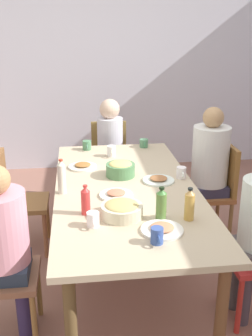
{
  "coord_description": "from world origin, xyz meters",
  "views": [
    {
      "loc": [
        2.78,
        -0.34,
        1.95
      ],
      "look_at": [
        0.0,
        0.0,
        0.93
      ],
      "focal_mm": 43.92,
      "sensor_mm": 36.0,
      "label": 1
    }
  ],
  "objects_px": {
    "plate_1": "(162,229)",
    "cup_0": "(93,219)",
    "chair_4": "(110,158)",
    "chair_1": "(217,187)",
    "plate_2": "(83,166)",
    "bottle_3": "(62,177)",
    "cup_1": "(181,173)",
    "person_2": "(3,238)",
    "person_1": "(209,163)",
    "chair_0": "(15,197)",
    "cup_5": "(87,145)",
    "bowl_0": "(120,169)",
    "cup_2": "(157,236)",
    "bottle_0": "(161,204)",
    "bottle_2": "(189,205)",
    "cup_4": "(144,143)",
    "plate_0": "(158,180)",
    "person_4": "(110,144)",
    "plate_3": "(116,194)",
    "bottle_1": "(86,201)",
    "cup_3": "(111,151)",
    "bowl_1": "(122,209)"
  },
  "relations": [
    {
      "from": "bowl_0",
      "to": "bottle_2",
      "type": "xyz_separation_m",
      "value": [
        0.79,
        0.34,
        0.04
      ]
    },
    {
      "from": "plate_0",
      "to": "bottle_2",
      "type": "relative_size",
      "value": 1.15
    },
    {
      "from": "bottle_0",
      "to": "cup_0",
      "type": "bearing_deg",
      "value": -84.55
    },
    {
      "from": "plate_3",
      "to": "bottle_0",
      "type": "distance_m",
      "value": 0.46
    },
    {
      "from": "chair_4",
      "to": "cup_0",
      "type": "relative_size",
      "value": 8.06
    },
    {
      "from": "person_4",
      "to": "cup_2",
      "type": "bearing_deg",
      "value": 1.87
    },
    {
      "from": "cup_1",
      "to": "cup_3",
      "type": "relative_size",
      "value": 0.96
    },
    {
      "from": "plate_0",
      "to": "plate_1",
      "type": "distance_m",
      "value": 0.78
    },
    {
      "from": "person_4",
      "to": "plate_2",
      "type": "xyz_separation_m",
      "value": [
        0.91,
        -0.31,
        0.09
      ]
    },
    {
      "from": "chair_0",
      "to": "bottle_0",
      "type": "relative_size",
      "value": 4.18
    },
    {
      "from": "bowl_0",
      "to": "plate_2",
      "type": "bearing_deg",
      "value": -128.38
    },
    {
      "from": "plate_3",
      "to": "bottle_1",
      "type": "height_order",
      "value": "bottle_1"
    },
    {
      "from": "plate_1",
      "to": "cup_4",
      "type": "height_order",
      "value": "cup_4"
    },
    {
      "from": "plate_1",
      "to": "cup_0",
      "type": "height_order",
      "value": "cup_0"
    },
    {
      "from": "plate_2",
      "to": "cup_5",
      "type": "bearing_deg",
      "value": 174.01
    },
    {
      "from": "person_4",
      "to": "bowl_0",
      "type": "relative_size",
      "value": 5.17
    },
    {
      "from": "cup_1",
      "to": "bottle_1",
      "type": "height_order",
      "value": "bottle_1"
    },
    {
      "from": "plate_0",
      "to": "bottle_0",
      "type": "xyz_separation_m",
      "value": [
        0.62,
        -0.11,
        0.09
      ]
    },
    {
      "from": "person_4",
      "to": "bottle_0",
      "type": "bearing_deg",
      "value": 4.54
    },
    {
      "from": "bottle_2",
      "to": "cup_1",
      "type": "bearing_deg",
      "value": 169.61
    },
    {
      "from": "cup_1",
      "to": "bottle_1",
      "type": "bearing_deg",
      "value": -54.65
    },
    {
      "from": "bowl_0",
      "to": "chair_4",
      "type": "bearing_deg",
      "value": 179.28
    },
    {
      "from": "bowl_1",
      "to": "chair_1",
      "type": "bearing_deg",
      "value": 135.87
    },
    {
      "from": "bowl_0",
      "to": "bottle_3",
      "type": "distance_m",
      "value": 0.54
    },
    {
      "from": "plate_1",
      "to": "bowl_0",
      "type": "distance_m",
      "value": 0.93
    },
    {
      "from": "bottle_0",
      "to": "bowl_1",
      "type": "bearing_deg",
      "value": -105.85
    },
    {
      "from": "chair_4",
      "to": "chair_1",
      "type": "bearing_deg",
      "value": 44.31
    },
    {
      "from": "bottle_1",
      "to": "cup_4",
      "type": "bearing_deg",
      "value": 156.5
    },
    {
      "from": "plate_1",
      "to": "bottle_0",
      "type": "relative_size",
      "value": 1.17
    },
    {
      "from": "chair_0",
      "to": "cup_0",
      "type": "relative_size",
      "value": 8.06
    },
    {
      "from": "chair_1",
      "to": "bottle_3",
      "type": "relative_size",
      "value": 3.54
    },
    {
      "from": "bowl_0",
      "to": "cup_2",
      "type": "distance_m",
      "value": 1.06
    },
    {
      "from": "person_2",
      "to": "bottle_2",
      "type": "distance_m",
      "value": 1.14
    },
    {
      "from": "plate_3",
      "to": "person_4",
      "type": "bearing_deg",
      "value": 176.68
    },
    {
      "from": "chair_1",
      "to": "chair_4",
      "type": "relative_size",
      "value": 1.0
    },
    {
      "from": "chair_0",
      "to": "bottle_3",
      "type": "height_order",
      "value": "bottle_3"
    },
    {
      "from": "chair_1",
      "to": "cup_4",
      "type": "bearing_deg",
      "value": -125.4
    },
    {
      "from": "cup_3",
      "to": "plate_3",
      "type": "bearing_deg",
      "value": -2.95
    },
    {
      "from": "cup_1",
      "to": "cup_2",
      "type": "distance_m",
      "value": 1.02
    },
    {
      "from": "chair_0",
      "to": "bowl_0",
      "type": "distance_m",
      "value": 0.99
    },
    {
      "from": "person_4",
      "to": "cup_4",
      "type": "height_order",
      "value": "person_4"
    },
    {
      "from": "person_2",
      "to": "person_1",
      "type": "bearing_deg",
      "value": 123.75
    },
    {
      "from": "chair_0",
      "to": "bowl_1",
      "type": "xyz_separation_m",
      "value": [
        1.01,
        0.81,
        0.32
      ]
    },
    {
      "from": "plate_0",
      "to": "cup_2",
      "type": "bearing_deg",
      "value": -11.8
    },
    {
      "from": "person_2",
      "to": "plate_3",
      "type": "height_order",
      "value": "person_2"
    },
    {
      "from": "chair_0",
      "to": "chair_1",
      "type": "bearing_deg",
      "value": 90.0
    },
    {
      "from": "cup_2",
      "to": "bottle_0",
      "type": "relative_size",
      "value": 0.5
    },
    {
      "from": "cup_1",
      "to": "plate_2",
      "type": "bearing_deg",
      "value": -113.82
    },
    {
      "from": "plate_3",
      "to": "bowl_0",
      "type": "distance_m",
      "value": 0.39
    },
    {
      "from": "plate_2",
      "to": "bottle_3",
      "type": "xyz_separation_m",
      "value": [
        0.52,
        -0.16,
        0.11
      ]
    }
  ]
}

